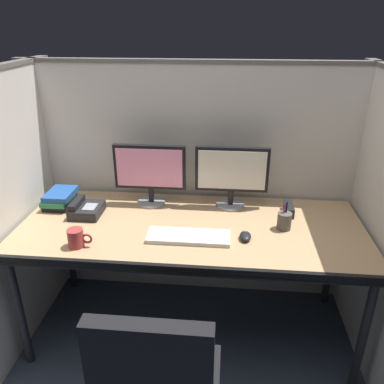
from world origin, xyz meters
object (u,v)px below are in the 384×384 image
object	(u,v)px
monitor_left	(150,171)
desk_phone	(86,209)
pen_cup	(284,221)
keyboard_main	(189,237)
computer_mouse	(245,236)
red_stapler	(289,209)
desk	(191,234)
monitor_right	(232,173)
coffee_mug	(76,238)
book_stack	(60,199)

from	to	relation	value
monitor_left	desk_phone	size ratio (longest dim) A/B	2.26
desk_phone	pen_cup	size ratio (longest dim) A/B	1.20
keyboard_main	pen_cup	size ratio (longest dim) A/B	2.71
keyboard_main	computer_mouse	bearing A→B (deg)	4.43
monitor_left	red_stapler	xyz separation A→B (m)	(0.83, -0.06, -0.19)
keyboard_main	red_stapler	world-z (taller)	red_stapler
desk	monitor_right	distance (m)	0.44
coffee_mug	desk_phone	bearing A→B (deg)	102.18
computer_mouse	desk	bearing A→B (deg)	160.16
red_stapler	coffee_mug	xyz separation A→B (m)	(-1.10, -0.47, 0.02)
monitor_left	pen_cup	size ratio (longest dim) A/B	2.71
computer_mouse	coffee_mug	distance (m)	0.86
desk	book_stack	distance (m)	0.84
computer_mouse	pen_cup	distance (m)	0.25
pen_cup	coffee_mug	bearing A→B (deg)	-165.21
red_stapler	keyboard_main	bearing A→B (deg)	-148.59
pen_cup	desk	bearing A→B (deg)	-177.43
monitor_left	monitor_right	size ratio (longest dim) A/B	1.00
monitor_left	computer_mouse	xyz separation A→B (m)	(0.57, -0.37, -0.20)
red_stapler	monitor_left	bearing A→B (deg)	176.14
desk	coffee_mug	distance (m)	0.61
monitor_right	book_stack	distance (m)	1.05
desk	coffee_mug	size ratio (longest dim) A/B	15.08
red_stapler	desk_phone	size ratio (longest dim) A/B	0.79
desk_phone	computer_mouse	bearing A→B (deg)	-11.63
keyboard_main	computer_mouse	xyz separation A→B (m)	(0.29, 0.02, 0.01)
monitor_right	pen_cup	world-z (taller)	monitor_right
monitor_right	desk_phone	size ratio (longest dim) A/B	2.26
desk	red_stapler	xyz separation A→B (m)	(0.56, 0.21, 0.08)
desk	monitor_left	size ratio (longest dim) A/B	4.42
monitor_left	computer_mouse	distance (m)	0.71
red_stapler	desk_phone	bearing A→B (deg)	-173.82
keyboard_main	monitor_right	bearing A→B (deg)	62.11
monitor_right	book_stack	xyz separation A→B (m)	(-1.03, -0.09, -0.17)
monitor_left	red_stapler	bearing A→B (deg)	-3.86
desk	monitor_right	size ratio (longest dim) A/B	4.42
keyboard_main	coffee_mug	world-z (taller)	coffee_mug
desk	monitor_left	distance (m)	0.46
book_stack	red_stapler	bearing A→B (deg)	1.08
monitor_left	book_stack	world-z (taller)	monitor_left
red_stapler	book_stack	xyz separation A→B (m)	(-1.37, -0.03, 0.02)
desk_phone	desk	bearing A→B (deg)	-7.56
desk_phone	book_stack	xyz separation A→B (m)	(-0.20, 0.10, 0.01)
monitor_left	pen_cup	bearing A→B (deg)	-17.39
keyboard_main	desk_phone	distance (m)	0.66
keyboard_main	desk_phone	size ratio (longest dim) A/B	2.26
computer_mouse	red_stapler	size ratio (longest dim) A/B	0.64
monitor_left	desk_phone	bearing A→B (deg)	-152.40
red_stapler	computer_mouse	bearing A→B (deg)	-129.66
monitor_left	desk_phone	distance (m)	0.44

